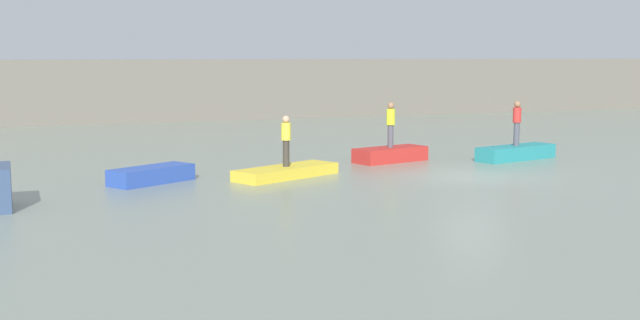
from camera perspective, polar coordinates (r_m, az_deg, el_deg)
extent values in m
plane|color=gray|center=(27.68, 10.57, -1.15)|extent=(120.00, 120.00, 0.00)
cube|color=#666056|center=(51.90, -5.20, 4.91)|extent=(80.00, 1.20, 3.76)
cube|color=#2B4CAD|center=(26.38, -11.63, -1.02)|extent=(2.91, 2.27, 0.52)
cube|color=gold|center=(27.08, -2.36, -0.83)|extent=(3.99, 2.75, 0.36)
cube|color=red|center=(31.20, 4.91, 0.39)|extent=(3.09, 1.82, 0.54)
cube|color=teal|center=(32.57, 13.46, 0.50)|extent=(3.67, 1.85, 0.54)
cylinder|color=#38332D|center=(27.00, -2.37, 0.47)|extent=(0.22, 0.22, 0.87)
cylinder|color=yellow|center=(26.92, -2.38, 1.99)|extent=(0.32, 0.32, 0.57)
sphere|color=tan|center=(26.89, -2.38, 2.85)|extent=(0.24, 0.24, 0.24)
cylinder|color=#4C4C56|center=(32.50, 13.49, 1.77)|extent=(0.22, 0.22, 0.90)
cylinder|color=red|center=(32.44, 13.53, 3.06)|extent=(0.32, 0.32, 0.57)
sphere|color=#936B4C|center=(32.41, 13.55, 3.79)|extent=(0.25, 0.25, 0.25)
cylinder|color=#4C4C56|center=(31.12, 4.92, 1.67)|extent=(0.22, 0.22, 0.86)
cylinder|color=#D8F226|center=(31.06, 4.94, 3.00)|extent=(0.32, 0.32, 0.60)
sphere|color=#936B4C|center=(31.03, 4.95, 3.79)|extent=(0.26, 0.26, 0.26)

